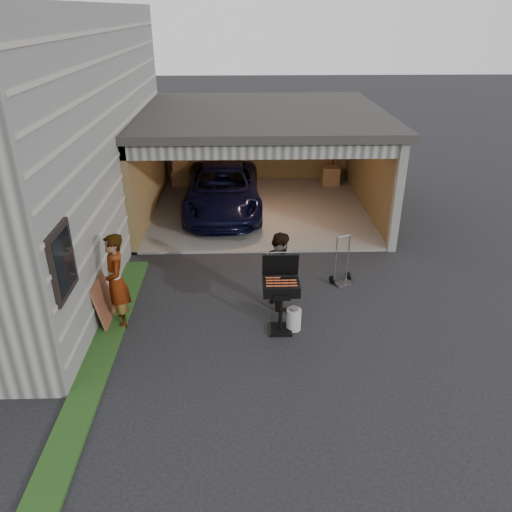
# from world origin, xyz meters

# --- Properties ---
(ground) EXTENTS (80.00, 80.00, 0.00)m
(ground) POSITION_xyz_m (0.00, 0.00, 0.00)
(ground) COLOR black
(ground) RESTS_ON ground
(groundcover_strip) EXTENTS (0.50, 8.00, 0.06)m
(groundcover_strip) POSITION_xyz_m (-2.25, -1.00, 0.03)
(groundcover_strip) COLOR #193814
(groundcover_strip) RESTS_ON ground
(garage) EXTENTS (6.80, 6.30, 2.90)m
(garage) POSITION_xyz_m (0.76, 6.79, 1.87)
(garage) COLOR #605E59
(garage) RESTS_ON ground
(minivan) EXTENTS (2.22, 4.66, 1.28)m
(minivan) POSITION_xyz_m (-0.34, 6.25, 0.64)
(minivan) COLOR black
(minivan) RESTS_ON ground
(woman) EXTENTS (0.65, 0.78, 1.84)m
(woman) POSITION_xyz_m (-2.10, 0.52, 0.92)
(woman) COLOR #97B0BE
(woman) RESTS_ON ground
(man) EXTENTS (0.82, 0.92, 1.57)m
(man) POSITION_xyz_m (0.95, 1.16, 0.78)
(man) COLOR #50381F
(man) RESTS_ON ground
(bbq_grill) EXTENTS (0.66, 0.58, 1.46)m
(bbq_grill) POSITION_xyz_m (0.90, 0.24, 0.87)
(bbq_grill) COLOR black
(bbq_grill) RESTS_ON ground
(propane_tank) EXTENTS (0.33, 0.33, 0.42)m
(propane_tank) POSITION_xyz_m (1.15, 0.26, 0.21)
(propane_tank) COLOR beige
(propane_tank) RESTS_ON ground
(plywood_panel) EXTENTS (0.23, 0.82, 0.90)m
(plywood_panel) POSITION_xyz_m (-2.40, 0.59, 0.45)
(plywood_panel) COLOR brown
(plywood_panel) RESTS_ON ground
(hand_truck) EXTENTS (0.51, 0.46, 1.12)m
(hand_truck) POSITION_xyz_m (2.37, 1.97, 0.22)
(hand_truck) COLOR slate
(hand_truck) RESTS_ON ground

